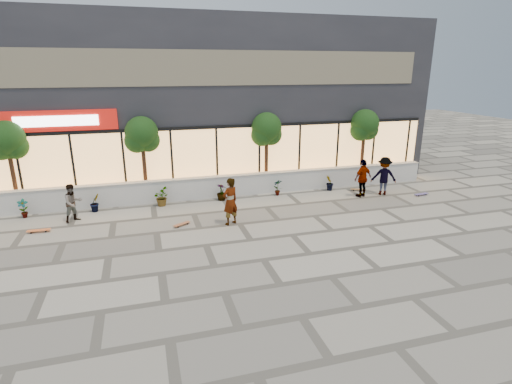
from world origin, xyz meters
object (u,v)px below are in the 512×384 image
object	(u,v)px
skater_left	(73,203)
tree_west	(7,143)
skater_right_near	(363,178)
skateboard_center	(182,224)
skater_center	(230,201)
tree_mideast	(267,131)
tree_east	(365,127)
skater_right_far	(384,176)
skateboard_left	(39,230)
skateboard_right_far	(421,194)
skateboard_right_near	(358,189)
tree_midwest	(142,137)

from	to	relation	value
skater_left	tree_west	bearing A→B (deg)	105.10
skater_right_near	skateboard_center	xyz separation A→B (m)	(-8.82, -1.39, -0.85)
skater_center	skateboard_center	size ratio (longest dim) A/B	2.61
tree_mideast	skater_right_near	distance (m)	5.24
tree_west	tree_east	distance (m)	17.00
tree_west	skater_right_far	world-z (taller)	tree_west
tree_mideast	skateboard_center	world-z (taller)	tree_mideast
skater_right_near	skateboard_left	world-z (taller)	skater_right_near
skateboard_left	tree_mideast	bearing A→B (deg)	18.77
tree_east	skater_right_near	world-z (taller)	tree_east
tree_mideast	skater_center	xyz separation A→B (m)	(-2.85, -4.33, -2.03)
tree_mideast	skater_left	bearing A→B (deg)	-165.86
tree_mideast	skater_center	size ratio (longest dim) A/B	2.04
skater_right_far	skateboard_center	distance (m)	10.14
skater_right_far	skater_right_near	bearing A→B (deg)	24.84
tree_west	skater_left	bearing A→B (deg)	-40.84
skateboard_left	skateboard_right_far	bearing A→B (deg)	1.05
tree_east	skateboard_right_far	world-z (taller)	tree_east
tree_west	skater_right_near	bearing A→B (deg)	-9.43
skateboard_right_far	tree_east	bearing A→B (deg)	107.58
skateboard_left	skateboard_right_far	size ratio (longest dim) A/B	1.05
skateboard_left	skateboard_right_near	world-z (taller)	skateboard_left
skater_left	tree_east	bearing A→B (deg)	-25.21
tree_east	tree_mideast	bearing A→B (deg)	180.00
skater_center	skater_right_near	world-z (taller)	skater_center
skater_center	skater_right_near	xyz separation A→B (m)	(6.92, 1.75, -0.04)
tree_midwest	tree_mideast	xyz separation A→B (m)	(6.00, 0.00, 0.00)
tree_west	skater_center	distance (m)	9.88
tree_west	tree_midwest	size ratio (longest dim) A/B	1.00
skater_right_near	skater_right_far	bearing A→B (deg)	162.87
skater_right_near	skater_center	bearing A→B (deg)	-4.06
skater_left	skater_right_far	size ratio (longest dim) A/B	0.83
tree_mideast	skateboard_left	size ratio (longest dim) A/B	4.69
skater_center	skateboard_center	world-z (taller)	skater_center
tree_east	skateboard_center	xyz separation A→B (m)	(-10.26, -3.97, -2.91)
tree_midwest	skater_right_far	bearing A→B (deg)	-12.84
skater_center	skateboard_left	distance (m)	7.38
skater_right_far	skateboard_right_near	xyz separation A→B (m)	(-0.84, 0.86, -0.87)
skater_right_far	tree_west	bearing A→B (deg)	15.01
tree_mideast	skater_right_near	bearing A→B (deg)	-32.48
tree_mideast	skater_left	distance (m)	9.44
tree_midwest	tree_east	bearing A→B (deg)	0.00
tree_west	skater_right_near	xyz separation A→B (m)	(15.56, -2.58, -2.06)
skater_right_far	skateboard_right_near	distance (m)	1.48
tree_mideast	skateboard_left	bearing A→B (deg)	-162.68
skater_left	tree_mideast	bearing A→B (deg)	-19.92
tree_midwest	skater_right_near	bearing A→B (deg)	-14.41
tree_mideast	skater_right_far	world-z (taller)	tree_mideast
tree_east	skater_right_near	distance (m)	3.61
tree_west	tree_mideast	bearing A→B (deg)	0.00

